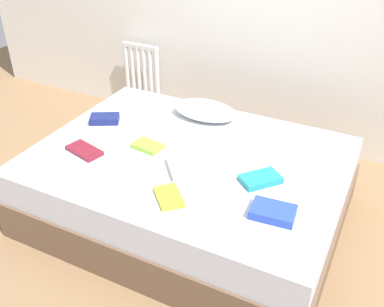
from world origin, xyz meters
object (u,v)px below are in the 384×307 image
textbook_maroon (84,151)px  textbook_navy (105,119)px  textbook_teal (260,179)px  bed (189,186)px  textbook_yellow (169,197)px  radiator (142,74)px  textbook_white (183,167)px  textbook_lime (148,146)px  textbook_blue (273,212)px  pillow (205,110)px

textbook_maroon → textbook_navy: textbook_navy is taller
textbook_navy → textbook_teal: bearing=-37.8°
bed → textbook_yellow: bearing=-76.3°
radiator → textbook_yellow: radiator is taller
textbook_teal → textbook_white: bearing=142.6°
bed → textbook_lime: textbook_lime is taller
textbook_blue → textbook_lime: textbook_blue is taller
textbook_teal → textbook_white: 0.47m
textbook_yellow → textbook_lime: textbook_lime is taller
radiator → pillow: radiator is taller
textbook_teal → textbook_maroon: textbook_teal is taller
pillow → textbook_navy: 0.74m
pillow → textbook_yellow: 1.00m
textbook_teal → textbook_blue: size_ratio=0.99×
textbook_teal → textbook_lime: (-0.79, 0.03, -0.00)m
bed → textbook_navy: size_ratio=9.70×
pillow → textbook_navy: size_ratio=2.35×
pillow → textbook_yellow: (0.24, -0.97, -0.05)m
textbook_yellow → textbook_teal: textbook_teal is taller
textbook_yellow → textbook_navy: textbook_navy is taller
radiator → textbook_white: 1.81m
radiator → textbook_maroon: bearing=-71.3°
textbook_teal → textbook_lime: size_ratio=1.20×
bed → textbook_navy: textbook_navy is taller
textbook_navy → textbook_white: bearing=-49.1°
radiator → textbook_lime: size_ratio=3.08×
radiator → textbook_blue: bearing=-40.6°
textbook_navy → textbook_lime: textbook_navy is taller
textbook_maroon → textbook_teal: bearing=24.8°
bed → textbook_maroon: bearing=-155.6°
pillow → textbook_lime: bearing=-105.0°
pillow → textbook_white: size_ratio=2.14×
bed → textbook_teal: 0.59m
bed → textbook_navy: 0.81m
textbook_yellow → textbook_white: bearing=147.6°
pillow → textbook_navy: (-0.63, -0.39, -0.04)m
radiator → textbook_navy: 1.14m
pillow → textbook_white: 0.71m
radiator → textbook_maroon: radiator is taller
textbook_navy → pillow: bearing=3.2°
textbook_teal → textbook_white: textbook_white is taller
pillow → textbook_blue: (0.80, -0.86, -0.04)m
textbook_navy → textbook_blue: bearing=-46.8°
textbook_white → textbook_blue: (0.62, -0.17, 0.00)m
textbook_maroon → radiator: bearing=123.1°
radiator → textbook_yellow: 2.07m
textbook_yellow → textbook_white: (-0.06, 0.28, 0.01)m
textbook_white → textbook_lime: bearing=-150.6°
pillow → textbook_navy: bearing=-148.0°
textbook_navy → textbook_blue: 1.50m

